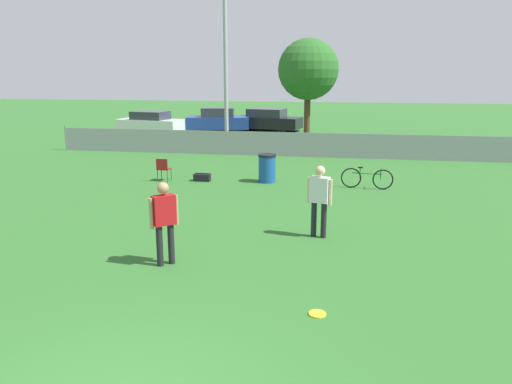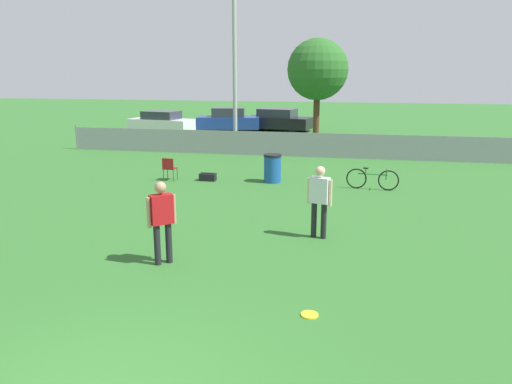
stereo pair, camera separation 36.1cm
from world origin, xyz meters
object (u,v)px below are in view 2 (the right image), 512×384
at_px(bicycle_sideline, 372,179).
at_px(trash_bin, 272,168).
at_px(parked_car_dark, 277,120).
at_px(frisbee_disc, 310,315).
at_px(player_receiver_white, 319,196).
at_px(light_pole, 234,39).
at_px(parked_car_blue, 229,120).
at_px(parked_car_white, 162,122).
at_px(gear_bag_sideline, 208,177).
at_px(tree_near_pole, 318,70).
at_px(player_defender_red, 162,216).
at_px(folding_chair_sideline, 169,167).

distance_m(bicycle_sideline, trash_bin, 3.43).
bearing_deg(parked_car_dark, frisbee_disc, -68.48).
height_order(player_receiver_white, trash_bin, player_receiver_white).
relative_size(light_pole, frisbee_disc, 31.67).
distance_m(parked_car_blue, parked_car_dark, 3.16).
bearing_deg(parked_car_white, gear_bag_sideline, -51.34).
xyz_separation_m(trash_bin, parked_car_dark, (-2.38, 15.45, 0.19)).
bearing_deg(bicycle_sideline, trash_bin, 177.87).
height_order(light_pole, parked_car_white, light_pole).
height_order(bicycle_sideline, parked_car_dark, parked_car_dark).
bearing_deg(bicycle_sideline, player_receiver_white, -98.97).
height_order(trash_bin, parked_car_dark, parked_car_dark).
distance_m(tree_near_pole, gear_bag_sideline, 10.37).
relative_size(player_receiver_white, parked_car_white, 0.39).
xyz_separation_m(bicycle_sideline, parked_car_white, (-12.76, 13.36, 0.31)).
xyz_separation_m(tree_near_pole, player_receiver_white, (1.38, -14.67, -2.86)).
bearing_deg(trash_bin, bicycle_sideline, -7.20).
relative_size(player_defender_red, folding_chair_sideline, 2.08).
height_order(light_pole, player_defender_red, light_pole).
bearing_deg(player_receiver_white, parked_car_blue, 127.13).
relative_size(bicycle_sideline, parked_car_white, 0.39).
relative_size(light_pole, folding_chair_sideline, 11.00).
bearing_deg(light_pole, folding_chair_sideline, -94.04).
distance_m(bicycle_sideline, parked_car_white, 18.48).
distance_m(player_defender_red, bicycle_sideline, 8.64).
xyz_separation_m(tree_near_pole, folding_chair_sideline, (-4.32, -9.47, -3.37)).
bearing_deg(player_defender_red, parked_car_blue, 60.07).
height_order(folding_chair_sideline, gear_bag_sideline, folding_chair_sideline).
bearing_deg(frisbee_disc, parked_car_white, 117.36).
height_order(light_pole, gear_bag_sideline, light_pole).
bearing_deg(parked_car_blue, light_pole, -82.50).
bearing_deg(folding_chair_sideline, player_defender_red, 111.76).
bearing_deg(parked_car_blue, folding_chair_sideline, -92.92).
bearing_deg(player_defender_red, folding_chair_sideline, 69.04).
distance_m(frisbee_disc, parked_car_dark, 25.44).
bearing_deg(folding_chair_sideline, parked_car_dark, -93.14).
bearing_deg(light_pole, frisbee_disc, -72.09).
bearing_deg(parked_car_white, tree_near_pole, -11.00).
distance_m(light_pole, trash_bin, 9.03).
bearing_deg(folding_chair_sideline, tree_near_pole, -113.23).
bearing_deg(light_pole, parked_car_blue, 107.18).
xyz_separation_m(bicycle_sideline, gear_bag_sideline, (-5.69, 0.21, -0.22)).
bearing_deg(parked_car_dark, player_receiver_white, -67.09).
bearing_deg(bicycle_sideline, tree_near_pole, 111.03).
relative_size(trash_bin, gear_bag_sideline, 1.73).
xyz_separation_m(player_defender_red, parked_car_blue, (-4.56, 22.43, -0.26)).
bearing_deg(trash_bin, tree_near_pole, 85.55).
distance_m(player_defender_red, folding_chair_sideline, 7.98).
bearing_deg(parked_car_white, player_defender_red, -57.40).
bearing_deg(player_defender_red, parked_car_white, 70.82).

